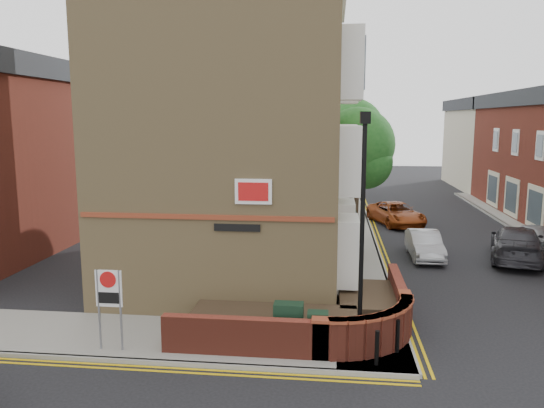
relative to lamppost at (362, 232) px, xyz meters
The scene contains 24 objects.
ground 3.90m from the lamppost, 143.13° to the right, with size 120.00×120.00×0.00m, color black.
pavement_corner 6.07m from the lamppost, behind, with size 13.00×3.00×0.12m, color gray.
pavement_main 15.17m from the lamppost, 88.45° to the left, with size 2.00×32.00×0.12m, color gray.
kerb_side 6.18m from the lamppost, 166.76° to the right, with size 13.00×0.15×0.12m, color gray.
kerb_main_near 15.22m from the lamppost, 84.60° to the left, with size 0.15×32.00×0.12m, color gray.
yellow_lines_side 6.27m from the lamppost, 164.13° to the right, with size 13.00×0.28×0.01m, color gold.
yellow_lines_main 15.26m from the lamppost, 83.64° to the left, with size 0.28×32.00×0.01m, color gold.
corner_building 8.62m from the lamppost, 123.16° to the left, with size 8.95×10.40×13.60m.
garden_wall 3.93m from the lamppost, 140.91° to the left, with size 6.80×6.00×1.20m, color maroon, non-canonical shape.
lamppost is the anchor object (origin of this frame).
utility_cabinet_large 3.24m from the lamppost, behind, with size 0.80×0.45×1.20m, color black.
utility_cabinet_small 2.90m from the lamppost, 169.70° to the right, with size 0.55×0.40×1.10m, color black.
bollard_near 2.91m from the lamppost, 63.43° to the right, with size 0.11×0.11×0.90m, color black.
bollard_far 2.95m from the lamppost, ahead, with size 0.11×0.11×0.90m, color black.
zone_sign 6.85m from the lamppost, behind, with size 0.72×0.07×2.20m.
far_terrace_cream 39.00m from the lamppost, 70.68° to the left, with size 5.40×12.40×8.00m.
tree_near 12.92m from the lamppost, 88.22° to the left, with size 3.64×3.65×6.70m.
tree_mid 20.93m from the lamppost, 88.90° to the left, with size 4.03×4.03×7.42m.
tree_far 28.89m from the lamppost, 89.21° to the left, with size 3.81×3.81×7.00m.
traffic_light_assembly 23.82m from the lamppost, 88.07° to the left, with size 0.20×0.16×4.20m.
silver_car_near 11.30m from the lamppost, 71.94° to the left, with size 1.30×3.72×1.22m, color #999CA0.
red_car_main 18.58m from the lamppost, 80.59° to the left, with size 2.19×4.75×1.32m, color #8A340F.
grey_car_far 13.08m from the lamppost, 54.77° to the left, with size 2.14×5.27×1.53m, color #2C2C31.
silver_car_far 15.82m from the lamppost, 55.19° to the left, with size 1.49×3.70×1.26m, color gray.
Camera 1 is at (0.83, -12.35, 6.25)m, focal length 35.00 mm.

